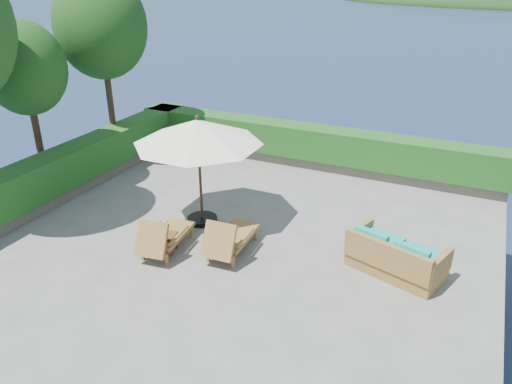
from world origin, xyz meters
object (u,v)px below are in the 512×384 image
at_px(patio_umbrella, 198,133).
at_px(wicker_loveseat, 395,258).
at_px(side_table, 167,237).
at_px(lounge_right, 230,238).
at_px(lounge_left, 164,236).

relative_size(patio_umbrella, wicker_loveseat, 1.88).
relative_size(side_table, wicker_loveseat, 0.22).
distance_m(side_table, wicker_loveseat, 5.13).
relative_size(patio_umbrella, side_table, 8.46).
bearing_deg(patio_umbrella, side_table, -89.29).
distance_m(lounge_right, wicker_loveseat, 3.67).
xyz_separation_m(lounge_right, wicker_loveseat, (3.59, 0.79, -0.04)).
bearing_deg(lounge_left, patio_umbrella, 82.33).
bearing_deg(wicker_loveseat, patio_umbrella, -166.08).
bearing_deg(lounge_left, side_table, 39.86).
bearing_deg(side_table, wicker_loveseat, 14.68).
distance_m(patio_umbrella, side_table, 2.61).
bearing_deg(lounge_right, wicker_loveseat, 9.38).
bearing_deg(wicker_loveseat, side_table, -147.75).
relative_size(lounge_left, side_table, 3.64).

